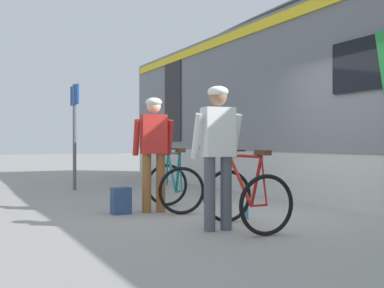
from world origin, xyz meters
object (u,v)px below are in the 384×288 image
at_px(water_bottle_near_the_bikes, 246,212).
at_px(bicycle_far_red, 246,196).
at_px(cyclist_near_in_red, 154,144).
at_px(cyclist_far_in_white, 218,144).
at_px(backpack_on_platform, 121,201).
at_px(platform_sign_post, 75,118).
at_px(bicycle_near_teal, 174,185).

bearing_deg(water_bottle_near_the_bikes, bicycle_far_red, -122.33).
height_order(cyclist_near_in_red, water_bottle_near_the_bikes, cyclist_near_in_red).
bearing_deg(water_bottle_near_the_bikes, cyclist_far_in_white, -141.81).
relative_size(backpack_on_platform, platform_sign_post, 0.17).
bearing_deg(cyclist_far_in_white, bicycle_near_teal, 82.41).
relative_size(cyclist_near_in_red, bicycle_near_teal, 1.49).
distance_m(cyclist_near_in_red, water_bottle_near_the_bikes, 1.77).
xyz_separation_m(water_bottle_near_the_bikes, platform_sign_post, (-1.23, 5.27, 1.53)).
bearing_deg(platform_sign_post, backpack_on_platform, -93.03).
height_order(bicycle_near_teal, platform_sign_post, platform_sign_post).
xyz_separation_m(cyclist_far_in_white, platform_sign_post, (-0.43, 5.90, 0.57)).
relative_size(cyclist_far_in_white, bicycle_far_red, 1.58).
distance_m(cyclist_near_in_red, bicycle_far_red, 2.01).
bearing_deg(bicycle_far_red, cyclist_near_in_red, 105.40).
bearing_deg(cyclist_near_in_red, cyclist_far_in_white, -85.60).
height_order(bicycle_near_teal, backpack_on_platform, bicycle_near_teal).
distance_m(cyclist_near_in_red, platform_sign_post, 4.17).
distance_m(bicycle_far_red, backpack_on_platform, 2.14).
relative_size(bicycle_far_red, water_bottle_near_the_bikes, 6.21).
height_order(cyclist_near_in_red, platform_sign_post, platform_sign_post).
height_order(bicycle_near_teal, bicycle_far_red, same).
height_order(bicycle_near_teal, water_bottle_near_the_bikes, bicycle_near_teal).
height_order(cyclist_far_in_white, bicycle_near_teal, cyclist_far_in_white).
bearing_deg(bicycle_near_teal, backpack_on_platform, -176.10).
relative_size(bicycle_near_teal, bicycle_far_red, 1.06).
xyz_separation_m(bicycle_near_teal, platform_sign_post, (-0.68, 4.02, 1.22)).
relative_size(bicycle_near_teal, water_bottle_near_the_bikes, 6.57).
height_order(cyclist_far_in_white, platform_sign_post, platform_sign_post).
bearing_deg(backpack_on_platform, bicycle_near_teal, 0.81).
relative_size(bicycle_far_red, platform_sign_post, 0.47).
bearing_deg(cyclist_near_in_red, bicycle_near_teal, 15.12).
bearing_deg(water_bottle_near_the_bikes, bicycle_near_teal, 113.68).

